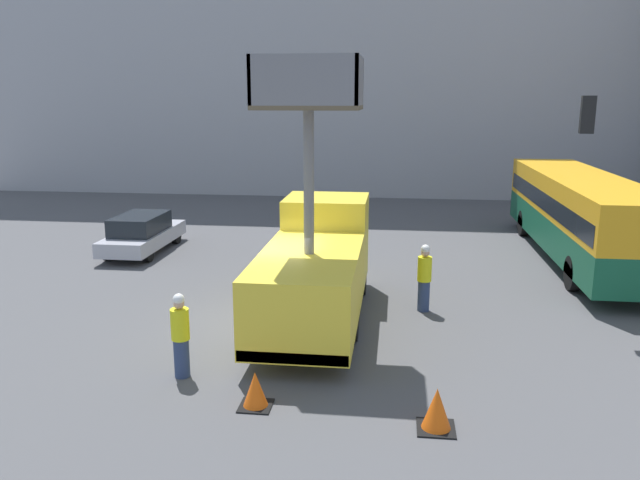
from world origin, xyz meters
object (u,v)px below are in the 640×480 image
object	(u,v)px
road_worker_near_truck	(181,336)
road_worker_directing	(424,278)
traffic_cone_mid_road	(255,390)
parked_car_curbside	(142,233)
utility_truck	(316,262)
city_bus	(580,211)
traffic_cone_near_truck	(437,410)

from	to	relation	value
road_worker_near_truck	road_worker_directing	distance (m)	7.02
traffic_cone_mid_road	parked_car_curbside	xyz separation A→B (m)	(-6.88, 11.26, 0.41)
utility_truck	city_bus	xyz separation A→B (m)	(8.45, 7.29, 0.24)
traffic_cone_near_truck	road_worker_near_truck	bearing A→B (deg)	163.71
road_worker_directing	traffic_cone_mid_road	xyz separation A→B (m)	(-3.33, -5.87, -0.60)
road_worker_near_truck	traffic_cone_mid_road	xyz separation A→B (m)	(1.81, -1.10, -0.57)
parked_car_curbside	traffic_cone_near_truck	bearing A→B (deg)	-48.83
utility_truck	city_bus	world-z (taller)	utility_truck
road_worker_near_truck	traffic_cone_mid_road	distance (m)	2.19
utility_truck	city_bus	distance (m)	11.16
traffic_cone_near_truck	city_bus	bearing A→B (deg)	65.79
utility_truck	traffic_cone_mid_road	bearing A→B (deg)	-96.16
utility_truck	parked_car_curbside	size ratio (longest dim) A/B	1.58
utility_truck	road_worker_directing	world-z (taller)	utility_truck
city_bus	road_worker_directing	world-z (taller)	city_bus
city_bus	road_worker_directing	distance (m)	8.49
road_worker_directing	traffic_cone_near_truck	xyz separation A→B (m)	(-0.01, -6.28, -0.57)
utility_truck	parked_car_curbside	world-z (taller)	utility_truck
city_bus	parked_car_curbside	xyz separation A→B (m)	(-15.85, -0.90, -1.05)
city_bus	traffic_cone_mid_road	size ratio (longest dim) A/B	17.83
traffic_cone_near_truck	parked_car_curbside	world-z (taller)	parked_car_curbside
road_worker_directing	traffic_cone_mid_road	size ratio (longest dim) A/B	2.65
traffic_cone_near_truck	parked_car_curbside	xyz separation A→B (m)	(-10.20, 11.67, 0.37)
utility_truck	road_worker_near_truck	distance (m)	4.48
traffic_cone_mid_road	utility_truck	bearing A→B (deg)	83.84
road_worker_directing	traffic_cone_mid_road	world-z (taller)	road_worker_directing
utility_truck	traffic_cone_near_truck	xyz separation A→B (m)	(2.80, -5.28, -1.17)
utility_truck	parked_car_curbside	xyz separation A→B (m)	(-7.40, 6.39, -0.80)
road_worker_near_truck	city_bus	bearing A→B (deg)	-20.71
parked_car_curbside	road_worker_directing	bearing A→B (deg)	-27.83
road_worker_directing	traffic_cone_near_truck	distance (m)	6.30
road_worker_near_truck	parked_car_curbside	distance (m)	11.36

